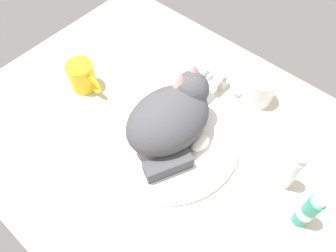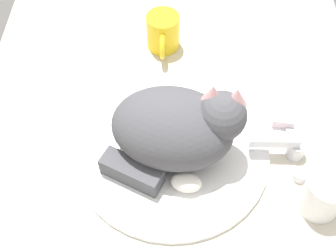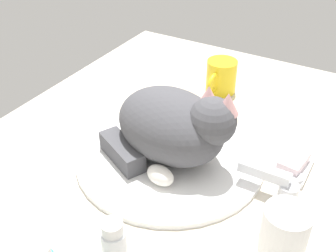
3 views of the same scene
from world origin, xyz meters
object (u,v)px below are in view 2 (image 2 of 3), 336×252
at_px(cat, 177,128).
at_px(rinse_cup, 321,195).
at_px(faucet, 287,147).
at_px(coffee_mug, 162,32).
at_px(soap_bar, 281,112).

relative_size(cat, rinse_cup, 3.26).
bearing_deg(rinse_cup, faucet, -160.26).
height_order(faucet, coffee_mug, coffee_mug).
xyz_separation_m(rinse_cup, soap_bar, (-0.20, -0.04, -0.02)).
relative_size(faucet, coffee_mug, 1.13).
bearing_deg(coffee_mug, cat, 6.77).
xyz_separation_m(cat, coffee_mug, (-0.30, -0.04, -0.04)).
height_order(coffee_mug, soap_bar, coffee_mug).
xyz_separation_m(faucet, soap_bar, (-0.09, 0.00, -0.00)).
relative_size(coffee_mug, soap_bar, 1.70).
bearing_deg(cat, coffee_mug, -173.23).
relative_size(faucet, soap_bar, 1.92).
distance_m(cat, coffee_mug, 0.31).
bearing_deg(rinse_cup, coffee_mug, -144.90).
bearing_deg(faucet, soap_bar, 179.66).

